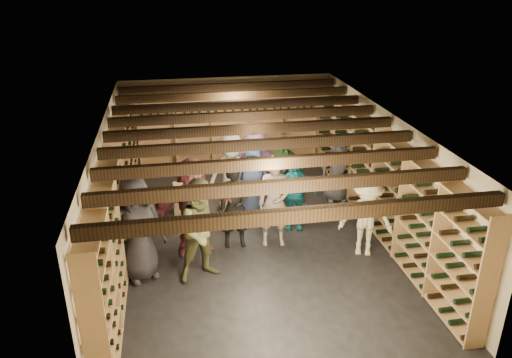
{
  "coord_description": "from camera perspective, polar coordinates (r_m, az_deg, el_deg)",
  "views": [
    {
      "loc": [
        -1.48,
        -8.74,
        5.08
      ],
      "look_at": [
        0.09,
        0.2,
        1.15
      ],
      "focal_mm": 35.0,
      "sensor_mm": 36.0,
      "label": 1
    }
  ],
  "objects": [
    {
      "name": "person_2",
      "position": [
        8.54,
        -6.02,
        -5.79
      ],
      "size": [
        1.08,
        0.95,
        1.87
      ],
      "primitive_type": "imported",
      "rotation": [
        0.0,
        0.0,
        0.31
      ],
      "color": "brown",
      "rests_on": "ground"
    },
    {
      "name": "wine_rack_left",
      "position": [
        9.67,
        -15.51,
        -1.97
      ],
      "size": [
        0.32,
        7.5,
        2.15
      ],
      "color": "#9D704C",
      "rests_on": "ground"
    },
    {
      "name": "person_9",
      "position": [
        10.85,
        -2.79,
        0.62
      ],
      "size": [
        1.28,
        0.94,
        1.77
      ],
      "primitive_type": "imported",
      "rotation": [
        0.0,
        0.0,
        0.28
      ],
      "color": "#AEA6A0",
      "rests_on": "ground"
    },
    {
      "name": "person_3",
      "position": [
        9.47,
        12.5,
        -4.28
      ],
      "size": [
        1.13,
        0.89,
        1.54
      ],
      "primitive_type": "imported",
      "rotation": [
        0.0,
        0.0,
        -0.36
      ],
      "color": "beige",
      "rests_on": "ground"
    },
    {
      "name": "crate_loose",
      "position": [
        11.77,
        3.98,
        -1.78
      ],
      "size": [
        0.58,
        0.49,
        0.17
      ],
      "primitive_type": "cube",
      "rotation": [
        0.0,
        0.0,
        -0.36
      ],
      "color": "tan",
      "rests_on": "ground"
    },
    {
      "name": "person_1",
      "position": [
        9.48,
        -2.41,
        -3.17
      ],
      "size": [
        0.63,
        0.42,
        1.68
      ],
      "primitive_type": "imported",
      "rotation": [
        0.0,
        0.0,
        0.03
      ],
      "color": "black",
      "rests_on": "ground"
    },
    {
      "name": "person_11",
      "position": [
        10.99,
        -0.07,
        1.35
      ],
      "size": [
        1.85,
        1.13,
        1.91
      ],
      "primitive_type": "imported",
      "rotation": [
        0.0,
        0.0,
        -0.35
      ],
      "color": "#8C5C98",
      "rests_on": "ground"
    },
    {
      "name": "crate_stack_left",
      "position": [
        11.1,
        -8.12,
        -2.13
      ],
      "size": [
        0.51,
        0.35,
        0.68
      ],
      "rotation": [
        0.0,
        0.0,
        0.03
      ],
      "color": "tan",
      "rests_on": "ground"
    },
    {
      "name": "person_6",
      "position": [
        10.52,
        -0.35,
        -0.55
      ],
      "size": [
        0.91,
        0.72,
        1.62
      ],
      "primitive_type": "imported",
      "rotation": [
        0.0,
        0.0,
        -0.28
      ],
      "color": "#1F2A46",
      "rests_on": "ground"
    },
    {
      "name": "ceiling",
      "position": [
        9.26,
        -0.33,
        6.57
      ],
      "size": [
        5.5,
        8.0,
        0.01
      ],
      "primitive_type": "cube",
      "color": "beige",
      "rests_on": "walls"
    },
    {
      "name": "person_4",
      "position": [
        10.19,
        4.37,
        -1.67
      ],
      "size": [
        0.97,
        0.56,
        1.55
      ],
      "primitive_type": "imported",
      "rotation": [
        0.0,
        0.0,
        -0.21
      ],
      "color": "#116576",
      "rests_on": "ground"
    },
    {
      "name": "ceiling_joists",
      "position": [
        9.3,
        -0.33,
        5.75
      ],
      "size": [
        5.4,
        7.12,
        0.18
      ],
      "color": "black",
      "rests_on": "ground"
    },
    {
      "name": "crate_stack_right",
      "position": [
        11.24,
        -2.89,
        -2.55
      ],
      "size": [
        0.51,
        0.35,
        0.34
      ],
      "rotation": [
        0.0,
        0.0,
        -0.05
      ],
      "color": "tan",
      "rests_on": "ground"
    },
    {
      "name": "person_12",
      "position": [
        11.51,
        9.35,
        1.16
      ],
      "size": [
        0.8,
        0.56,
        1.57
      ],
      "primitive_type": "imported",
      "rotation": [
        0.0,
        0.0,
        -0.08
      ],
      "color": "#323238",
      "rests_on": "ground"
    },
    {
      "name": "wine_rack_back",
      "position": [
        13.27,
        -3.11,
        5.8
      ],
      "size": [
        4.7,
        0.3,
        2.15
      ],
      "color": "#9D704C",
      "rests_on": "ground"
    },
    {
      "name": "person_0",
      "position": [
        8.72,
        -13.41,
        -5.54
      ],
      "size": [
        1.1,
        0.94,
        1.91
      ],
      "primitive_type": "imported",
      "rotation": [
        0.0,
        0.0,
        0.43
      ],
      "color": "black",
      "rests_on": "ground"
    },
    {
      "name": "person_10",
      "position": [
        10.9,
        3.05,
        0.63
      ],
      "size": [
        1.09,
        0.64,
        1.74
      ],
      "primitive_type": "imported",
      "rotation": [
        0.0,
        0.0,
        0.22
      ],
      "color": "#254D27",
      "rests_on": "ground"
    },
    {
      "name": "ground",
      "position": [
        10.21,
        -0.3,
        -6.43
      ],
      "size": [
        8.0,
        8.0,
        0.0
      ],
      "primitive_type": "plane",
      "color": "black",
      "rests_on": "ground"
    },
    {
      "name": "walls",
      "position": [
        9.67,
        -0.31,
        -0.25
      ],
      "size": [
        5.52,
        8.02,
        2.4
      ],
      "color": "beige",
      "rests_on": "ground"
    },
    {
      "name": "person_5",
      "position": [
        9.33,
        -7.26,
        -3.1
      ],
      "size": [
        1.84,
        1.06,
        1.89
      ],
      "primitive_type": "imported",
      "rotation": [
        0.0,
        0.0,
        0.3
      ],
      "color": "brown",
      "rests_on": "ground"
    },
    {
      "name": "wine_rack_right",
      "position": [
        10.43,
        13.75,
        0.11
      ],
      "size": [
        0.32,
        7.5,
        2.15
      ],
      "color": "#9D704C",
      "rests_on": "ground"
    },
    {
      "name": "person_7",
      "position": [
        9.52,
        2.15,
        -2.64
      ],
      "size": [
        0.69,
        0.48,
        1.81
      ],
      "primitive_type": "imported",
      "rotation": [
        0.0,
        0.0,
        -0.07
      ],
      "color": "gray",
      "rests_on": "ground"
    }
  ]
}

